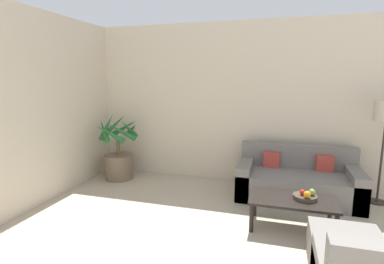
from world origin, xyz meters
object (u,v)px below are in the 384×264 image
at_px(coffee_table, 292,203).
at_px(apple_red, 303,192).
at_px(potted_palm, 119,156).
at_px(orange_fruit, 307,195).
at_px(sofa_loveseat, 297,181).
at_px(apple_green, 312,192).
at_px(fruit_bowl, 305,197).
at_px(ottoman, 345,250).

distance_m(coffee_table, apple_red, 0.17).
relative_size(potted_palm, apple_red, 17.86).
xyz_separation_m(coffee_table, orange_fruit, (0.15, -0.04, 0.14)).
height_order(sofa_loveseat, orange_fruit, sofa_loveseat).
xyz_separation_m(apple_red, apple_green, (0.10, 0.02, 0.01)).
height_order(coffee_table, fruit_bowl, fruit_bowl).
distance_m(apple_green, orange_fruit, 0.12).
height_order(coffee_table, orange_fruit, orange_fruit).
bearing_deg(apple_green, fruit_bowl, -168.32).
xyz_separation_m(fruit_bowl, ottoman, (0.32, -0.70, -0.21)).
bearing_deg(potted_palm, sofa_loveseat, -0.67).
bearing_deg(apple_red, apple_green, 10.46).
relative_size(sofa_loveseat, ottoman, 2.74).
bearing_deg(ottoman, orange_fruit, 116.13).
xyz_separation_m(sofa_loveseat, coffee_table, (-0.10, -1.02, 0.06)).
height_order(sofa_loveseat, coffee_table, sofa_loveseat).
bearing_deg(sofa_loveseat, fruit_bowl, -87.86).
height_order(potted_palm, apple_red, potted_palm).
relative_size(coffee_table, apple_red, 15.17).
xyz_separation_m(coffee_table, apple_green, (0.21, 0.06, 0.13)).
bearing_deg(sofa_loveseat, apple_red, -89.65).
relative_size(fruit_bowl, apple_red, 4.19).
relative_size(sofa_loveseat, coffee_table, 1.74).
distance_m(apple_red, apple_green, 0.11).
bearing_deg(orange_fruit, coffee_table, 164.02).
xyz_separation_m(potted_palm, apple_green, (3.12, -0.99, 0.03)).
xyz_separation_m(sofa_loveseat, ottoman, (0.35, -1.67, -0.08)).
bearing_deg(fruit_bowl, orange_fruit, -80.60).
bearing_deg(apple_red, ottoman, -63.61).
distance_m(potted_palm, apple_green, 3.27).
xyz_separation_m(apple_green, ottoman, (0.24, -0.72, -0.28)).
relative_size(potted_palm, fruit_bowl, 4.27).
xyz_separation_m(coffee_table, apple_red, (0.11, 0.04, 0.13)).
bearing_deg(ottoman, apple_red, 116.39).
relative_size(potted_palm, sofa_loveseat, 0.68).
bearing_deg(sofa_loveseat, orange_fruit, -87.26).
distance_m(fruit_bowl, apple_red, 0.06).
distance_m(potted_palm, coffee_table, 3.09).
xyz_separation_m(potted_palm, orange_fruit, (3.06, -1.09, 0.04)).
bearing_deg(apple_red, orange_fruit, -61.75).
height_order(sofa_loveseat, apple_green, sofa_loveseat).
bearing_deg(fruit_bowl, apple_green, 11.68).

